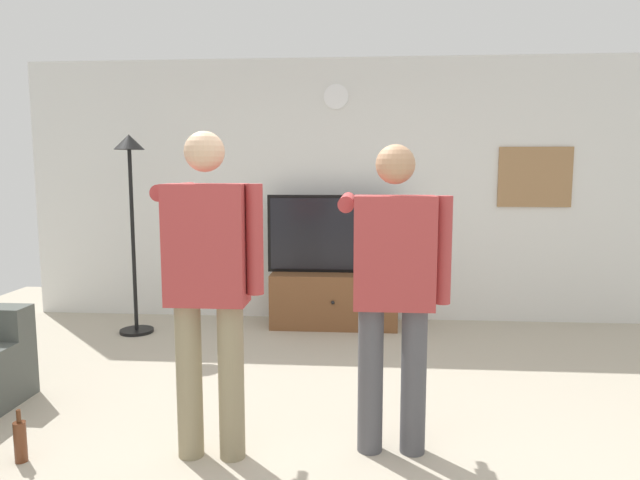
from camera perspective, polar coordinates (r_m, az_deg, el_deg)
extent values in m
plane|color=#B2A893|center=(3.34, -1.95, -20.90)|extent=(8.40, 8.40, 0.00)
cube|color=silver|center=(5.89, 1.12, 5.01)|extent=(6.40, 0.10, 2.70)
cube|color=brown|center=(5.68, 1.44, -6.05)|extent=(1.26, 0.48, 0.54)
sphere|color=black|center=(5.43, 1.31, -6.38)|extent=(0.04, 0.04, 0.04)
cube|color=black|center=(5.62, 1.49, 0.64)|extent=(1.35, 0.06, 0.78)
cube|color=black|center=(5.58, 1.47, 0.60)|extent=(1.29, 0.01, 0.72)
cylinder|color=white|center=(5.87, 1.65, 14.37)|extent=(0.25, 0.03, 0.25)
cube|color=#997047|center=(6.08, 21.02, 6.00)|extent=(0.73, 0.04, 0.60)
cylinder|color=black|center=(5.80, -18.15, -8.77)|extent=(0.32, 0.32, 0.03)
cylinder|color=black|center=(5.62, -18.49, -0.12)|extent=(0.04, 0.04, 1.73)
cone|color=black|center=(5.59, -18.87, 9.42)|extent=(0.28, 0.28, 0.14)
cylinder|color=gray|center=(3.22, -13.16, -13.75)|extent=(0.14, 0.14, 0.86)
cylinder|color=gray|center=(3.16, -9.02, -14.05)|extent=(0.14, 0.14, 0.86)
cube|color=#A53838|center=(3.00, -11.45, -0.45)|extent=(0.42, 0.22, 0.64)
sphere|color=tan|center=(2.98, -11.68, 8.81)|extent=(0.21, 0.21, 0.21)
cylinder|color=#A53838|center=(3.33, -14.46, 4.84)|extent=(0.09, 0.58, 0.09)
cube|color=white|center=(3.64, -12.85, 5.06)|extent=(0.04, 0.12, 0.04)
cylinder|color=#A53838|center=(2.94, -6.67, 0.05)|extent=(0.09, 0.09, 0.58)
cylinder|color=#4C4C51|center=(3.21, 5.15, -13.97)|extent=(0.14, 0.14, 0.82)
cylinder|color=#4C4C51|center=(3.23, 9.50, -13.95)|extent=(0.14, 0.14, 0.82)
cube|color=#A53838|center=(3.04, 7.54, -1.25)|extent=(0.43, 0.22, 0.61)
sphere|color=tan|center=(3.00, 7.69, 7.64)|extent=(0.21, 0.21, 0.21)
cylinder|color=#A53838|center=(3.29, 2.79, 3.91)|extent=(0.09, 0.58, 0.09)
cube|color=white|center=(3.61, 2.93, 4.19)|extent=(0.04, 0.12, 0.04)
cylinder|color=#A53838|center=(3.06, 12.43, -1.02)|extent=(0.09, 0.09, 0.58)
cylinder|color=#592D19|center=(3.59, -28.19, -17.66)|extent=(0.07, 0.07, 0.22)
cylinder|color=#4C2814|center=(3.54, -28.33, -15.50)|extent=(0.02, 0.02, 0.07)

